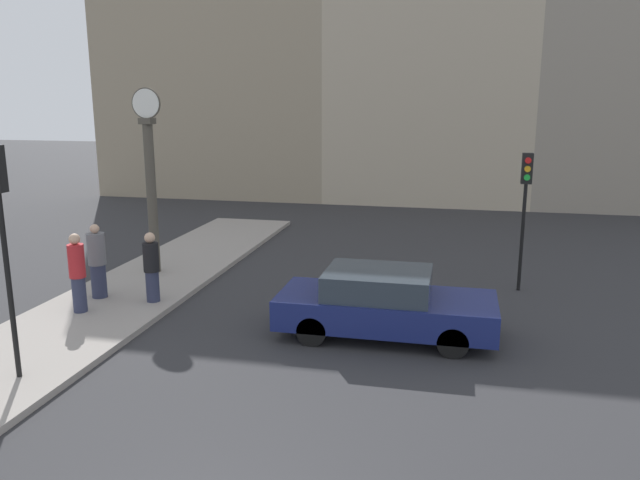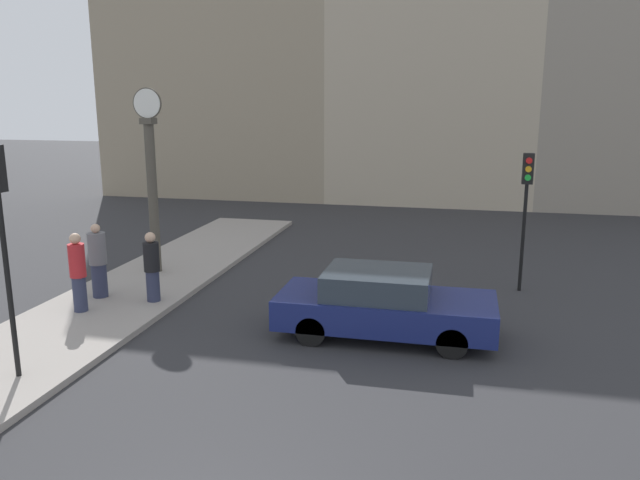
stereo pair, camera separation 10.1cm
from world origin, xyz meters
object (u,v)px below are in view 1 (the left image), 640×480
Objects in this scene: traffic_light_far at (525,193)px; sedan_car at (384,303)px; pedestrian_black_jacket at (152,267)px; traffic_light_near at (1,215)px; street_clock at (151,181)px; pedestrian_red_top at (77,273)px; pedestrian_grey_jacket at (97,262)px.

sedan_car is at bearing -127.67° from traffic_light_far.
pedestrian_black_jacket is (-8.59, -3.25, -1.57)m from traffic_light_far.
pedestrian_black_jacket is at bearing 85.66° from traffic_light_near.
pedestrian_red_top is (-0.09, -3.45, -1.63)m from street_clock.
traffic_light_far is 10.84m from pedestrian_red_top.
pedestrian_black_jacket is at bearing 39.55° from pedestrian_red_top.
sedan_car is 5.61m from pedestrian_black_jacket.
traffic_light_near is 4.84m from pedestrian_grey_jacket.
sedan_car is 2.47× the size of pedestrian_red_top.
traffic_light_near reaches higher than traffic_light_far.
traffic_light_near reaches higher than sedan_car.
traffic_light_far is at bearing 23.52° from pedestrian_red_top.
traffic_light_far reaches higher than pedestrian_red_top.
pedestrian_black_jacket is (-5.56, 0.67, 0.26)m from sedan_car.
street_clock is at bearing 115.74° from pedestrian_black_jacket.
street_clock reaches higher than sedan_car.
pedestrian_red_top is (-0.93, 3.26, -1.93)m from traffic_light_near.
pedestrian_grey_jacket is at bearing -162.03° from traffic_light_far.
street_clock is 3.82m from pedestrian_red_top.
pedestrian_red_top is at bearing 105.97° from traffic_light_near.
traffic_light_near is 6.77m from street_clock.
traffic_light_far reaches higher than pedestrian_grey_jacket.
sedan_car is 6.84m from pedestrian_red_top.
street_clock is (-9.75, -0.83, 0.14)m from traffic_light_far.
street_clock reaches higher than pedestrian_red_top.
pedestrian_red_top is (-1.26, -1.04, 0.08)m from pedestrian_black_jacket.
traffic_light_near is (-5.89, -3.63, 2.27)m from sedan_car.
street_clock reaches higher than pedestrian_grey_jacket.
pedestrian_red_top is at bearing -176.91° from sedan_car.
traffic_light_far is 1.95× the size of pedestrian_red_top.
sedan_car is 5.28m from traffic_light_far.
pedestrian_black_jacket reaches higher than sedan_car.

